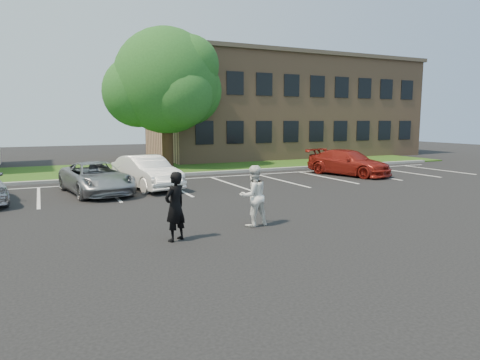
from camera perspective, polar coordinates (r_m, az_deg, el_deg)
name	(u,v)px	position (r m, az deg, el deg)	size (l,w,h in m)	color
ground_plane	(255,228)	(12.29, 1.99, -6.37)	(90.00, 90.00, 0.00)	black
curb	(153,176)	(23.43, -11.48, 0.53)	(40.00, 0.30, 0.15)	gray
grass_strip	(138,169)	(27.31, -13.47, 1.44)	(44.00, 8.00, 0.08)	#234B15
stall_lines	(197,183)	(20.93, -5.77, -0.41)	(34.00, 5.36, 0.01)	silver
office_building	(283,107)	(37.96, 5.79, 9.61)	(22.40, 10.40, 8.30)	#947053
tree	(167,84)	(28.12, -9.70, 12.56)	(7.80, 7.20, 8.80)	black
man_black_suit	(175,206)	(10.92, -8.65, -3.51)	(0.65, 0.42, 1.77)	black
man_white_shirt	(253,196)	(12.33, 1.78, -2.13)	(0.86, 0.67, 1.77)	white
car_silver_minivan	(96,178)	(18.82, -18.60, 0.27)	(2.18, 4.73, 1.31)	#9A9CA1
car_white_sedan	(146,172)	(19.60, -12.37, 1.02)	(1.55, 4.46, 1.47)	white
car_red_compact	(348,163)	(24.61, 14.26, 2.27)	(1.97, 4.84, 1.41)	maroon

